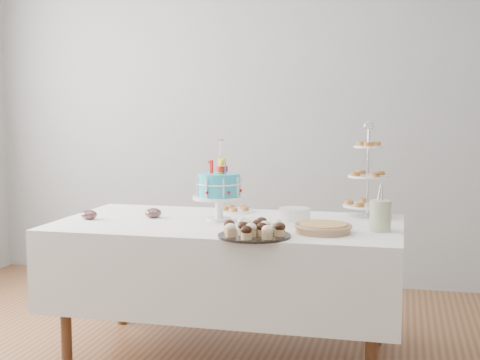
% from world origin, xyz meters
% --- Properties ---
extents(walls, '(5.04, 4.04, 2.70)m').
position_xyz_m(walls, '(0.00, 0.00, 1.35)').
color(walls, gray).
rests_on(walls, floor).
extents(table, '(1.92, 1.02, 0.77)m').
position_xyz_m(table, '(0.00, 0.30, 0.54)').
color(table, white).
rests_on(table, floor).
extents(birthday_cake, '(0.30, 0.30, 0.46)m').
position_xyz_m(birthday_cake, '(-0.06, 0.32, 0.90)').
color(birthday_cake, white).
rests_on(birthday_cake, table).
extents(cupcake_tray, '(0.36, 0.36, 0.08)m').
position_xyz_m(cupcake_tray, '(0.24, -0.10, 0.81)').
color(cupcake_tray, black).
rests_on(cupcake_tray, table).
extents(pie, '(0.30, 0.30, 0.05)m').
position_xyz_m(pie, '(0.56, 0.10, 0.80)').
color(pie, tan).
rests_on(pie, table).
extents(tiered_stand, '(0.29, 0.29, 0.56)m').
position_xyz_m(tiered_stand, '(0.75, 0.70, 1.00)').
color(tiered_stand, silver).
rests_on(tiered_stand, table).
extents(plate_stack, '(0.18, 0.18, 0.07)m').
position_xyz_m(plate_stack, '(0.35, 0.44, 0.81)').
color(plate_stack, white).
rests_on(plate_stack, table).
extents(pastry_plate, '(0.23, 0.23, 0.03)m').
position_xyz_m(pastry_plate, '(-0.05, 0.67, 0.79)').
color(pastry_plate, white).
rests_on(pastry_plate, table).
extents(jam_bowl_a, '(0.09, 0.09, 0.05)m').
position_xyz_m(jam_bowl_a, '(-0.80, 0.20, 0.80)').
color(jam_bowl_a, silver).
rests_on(jam_bowl_a, table).
extents(jam_bowl_b, '(0.10, 0.10, 0.06)m').
position_xyz_m(jam_bowl_b, '(-0.46, 0.33, 0.80)').
color(jam_bowl_b, silver).
rests_on(jam_bowl_b, table).
extents(utensil_pitcher, '(0.11, 0.11, 0.25)m').
position_xyz_m(utensil_pitcher, '(0.84, 0.21, 0.86)').
color(utensil_pitcher, beige).
rests_on(utensil_pitcher, table).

